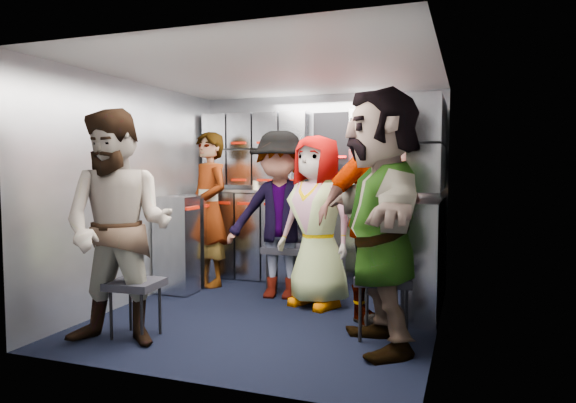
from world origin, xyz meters
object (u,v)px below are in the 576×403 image
(jump_seat_near_left, at_px, (135,287))
(jump_seat_mid_right, at_px, (378,275))
(attendant_arc_e, at_px, (381,218))
(attendant_standing, at_px, (209,209))
(jump_seat_mid_left, at_px, (286,251))
(attendant_arc_a, at_px, (119,228))
(jump_seat_center, at_px, (322,264))
(attendant_arc_b, at_px, (280,215))
(jump_seat_near_right, at_px, (384,282))
(attendant_arc_d, at_px, (375,216))
(attendant_arc_c, at_px, (317,221))

(jump_seat_near_left, bearing_deg, jump_seat_mid_right, 35.61)
(jump_seat_near_left, xyz_separation_m, attendant_arc_e, (1.79, 0.41, 0.54))
(attendant_standing, relative_size, attendant_arc_e, 0.90)
(jump_seat_mid_left, relative_size, attendant_arc_a, 0.29)
(jump_seat_center, bearing_deg, jump_seat_mid_left, 159.17)
(jump_seat_near_left, relative_size, jump_seat_center, 1.08)
(attendant_standing, relative_size, attendant_arc_b, 1.02)
(attendant_standing, bearing_deg, attendant_arc_a, -47.90)
(jump_seat_near_right, bearing_deg, attendant_arc_d, 110.11)
(attendant_standing, height_order, attendant_arc_e, attendant_arc_e)
(jump_seat_center, height_order, jump_seat_near_right, jump_seat_near_right)
(attendant_arc_a, bearing_deg, attendant_arc_d, 23.42)
(jump_seat_mid_right, distance_m, attendant_arc_e, 0.97)
(attendant_arc_c, relative_size, attendant_arc_e, 0.85)
(jump_seat_center, distance_m, attendant_arc_c, 0.47)
(attendant_arc_b, bearing_deg, jump_seat_mid_left, 83.49)
(jump_seat_near_left, bearing_deg, jump_seat_mid_left, 69.57)
(jump_seat_near_right, relative_size, attendant_arc_a, 0.29)
(jump_seat_mid_right, relative_size, attendant_arc_d, 0.25)
(jump_seat_mid_right, xyz_separation_m, attendant_arc_d, (0.00, -0.18, 0.53))
(jump_seat_near_right, xyz_separation_m, attendant_arc_c, (-0.74, 0.72, 0.35))
(jump_seat_center, xyz_separation_m, attendant_arc_b, (-0.43, -0.02, 0.47))
(jump_seat_mid_right, height_order, attendant_arc_d, attendant_arc_d)
(jump_seat_mid_left, xyz_separation_m, jump_seat_mid_right, (1.02, -0.48, -0.07))
(jump_seat_mid_right, bearing_deg, jump_seat_near_right, -75.79)
(jump_seat_near_right, relative_size, attendant_standing, 0.30)
(jump_seat_mid_right, xyz_separation_m, attendant_arc_e, (0.15, -0.76, 0.57))
(jump_seat_mid_left, bearing_deg, jump_seat_near_right, -42.36)
(jump_seat_near_left, distance_m, attendant_arc_e, 1.91)
(jump_seat_near_left, height_order, attendant_standing, attendant_standing)
(jump_seat_mid_left, distance_m, attendant_arc_a, 1.98)
(jump_seat_near_left, height_order, jump_seat_mid_left, jump_seat_mid_left)
(attendant_arc_b, distance_m, attendant_arc_c, 0.46)
(attendant_arc_a, bearing_deg, attendant_arc_b, 57.38)
(jump_seat_near_right, bearing_deg, attendant_standing, 151.55)
(attendant_arc_b, bearing_deg, attendant_arc_e, -48.87)
(jump_seat_near_left, xyz_separation_m, jump_seat_center, (1.05, 1.49, -0.03))
(jump_seat_center, height_order, jump_seat_mid_right, jump_seat_mid_right)
(attendant_standing, height_order, attendant_arc_d, attendant_arc_d)
(jump_seat_near_right, bearing_deg, attendant_arc_b, 142.84)
(jump_seat_near_left, xyz_separation_m, attendant_arc_b, (0.62, 1.47, 0.44))
(attendant_arc_b, relative_size, attendant_arc_e, 0.88)
(jump_seat_near_left, bearing_deg, attendant_arc_a, -90.00)
(attendant_arc_a, xyz_separation_m, attendant_arc_d, (1.64, 1.17, 0.03))
(jump_seat_mid_left, xyz_separation_m, attendant_arc_d, (1.02, -0.66, 0.45))
(attendant_arc_d, bearing_deg, attendant_arc_e, -118.86)
(jump_seat_near_left, distance_m, attendant_arc_d, 1.98)
(jump_seat_center, bearing_deg, attendant_arc_b, -177.81)
(attendant_arc_d, distance_m, attendant_arc_e, 0.60)
(jump_seat_mid_left, height_order, attendant_arc_c, attendant_arc_c)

